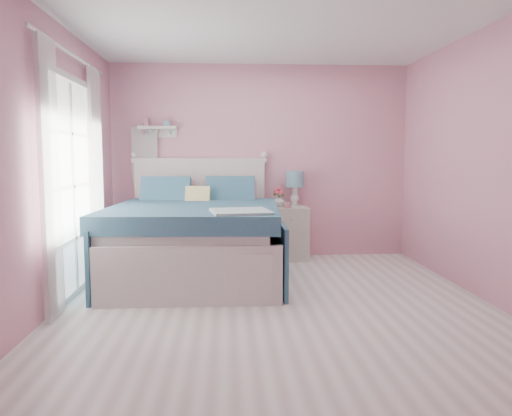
{
  "coord_description": "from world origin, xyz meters",
  "views": [
    {
      "loc": [
        -0.46,
        -4.56,
        1.38
      ],
      "look_at": [
        -0.12,
        1.2,
        0.77
      ],
      "focal_mm": 35.0,
      "sensor_mm": 36.0,
      "label": 1
    }
  ],
  "objects": [
    {
      "name": "bed",
      "position": [
        -0.82,
        1.09,
        0.43
      ],
      "size": [
        1.94,
        2.37,
        1.35
      ],
      "rotation": [
        0.0,
        0.0,
        -0.06
      ],
      "color": "silver",
      "rests_on": "floor"
    },
    {
      "name": "nightstand",
      "position": [
        0.37,
        1.99,
        0.35
      ],
      "size": [
        0.49,
        0.48,
        0.7
      ],
      "color": "beige",
      "rests_on": "floor"
    },
    {
      "name": "room_shell",
      "position": [
        0.0,
        0.0,
        1.58
      ],
      "size": [
        4.5,
        4.5,
        4.5
      ],
      "color": "pink",
      "rests_on": "floor"
    },
    {
      "name": "curtain_far",
      "position": [
        -1.92,
        1.14,
        1.18
      ],
      "size": [
        0.04,
        0.4,
        2.32
      ],
      "primitive_type": "cube",
      "color": "white",
      "rests_on": "floor"
    },
    {
      "name": "floor",
      "position": [
        0.0,
        0.0,
        0.0
      ],
      "size": [
        4.5,
        4.5,
        0.0
      ],
      "primitive_type": "plane",
      "color": "beige",
      "rests_on": "ground"
    },
    {
      "name": "hanging_dress",
      "position": [
        -1.55,
        2.18,
        1.4
      ],
      "size": [
        0.34,
        0.03,
        0.72
      ],
      "primitive_type": "cube",
      "color": "white",
      "rests_on": "room_shell"
    },
    {
      "name": "teacup",
      "position": [
        0.33,
        1.86,
        0.74
      ],
      "size": [
        0.13,
        0.13,
        0.08
      ],
      "primitive_type": "imported",
      "rotation": [
        0.0,
        0.0,
        -0.28
      ],
      "color": "pink",
      "rests_on": "nightstand"
    },
    {
      "name": "curtain_near",
      "position": [
        -1.92,
        -0.34,
        1.18
      ],
      "size": [
        0.04,
        0.4,
        2.32
      ],
      "primitive_type": "cube",
      "color": "white",
      "rests_on": "floor"
    },
    {
      "name": "roses",
      "position": [
        0.23,
        2.05,
        0.9
      ],
      "size": [
        0.14,
        0.11,
        0.12
      ],
      "color": "#E24D60",
      "rests_on": "vase"
    },
    {
      "name": "table_lamp",
      "position": [
        0.45,
        2.09,
        1.03
      ],
      "size": [
        0.24,
        0.24,
        0.47
      ],
      "color": "white",
      "rests_on": "nightstand"
    },
    {
      "name": "wall_shelf",
      "position": [
        -1.37,
        2.19,
        1.73
      ],
      "size": [
        0.5,
        0.15,
        0.25
      ],
      "color": "silver",
      "rests_on": "room_shell"
    },
    {
      "name": "french_door",
      "position": [
        -1.97,
        0.4,
        1.07
      ],
      "size": [
        0.04,
        1.32,
        2.16
      ],
      "color": "silver",
      "rests_on": "floor"
    },
    {
      "name": "vase",
      "position": [
        0.23,
        2.05,
        0.78
      ],
      "size": [
        0.2,
        0.2,
        0.17
      ],
      "primitive_type": "imported",
      "rotation": [
        0.0,
        0.0,
        -0.35
      ],
      "color": "silver",
      "rests_on": "nightstand"
    }
  ]
}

